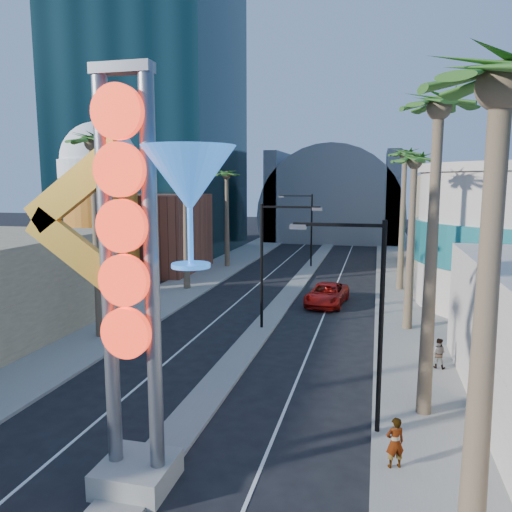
{
  "coord_description": "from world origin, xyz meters",
  "views": [
    {
      "loc": [
        6.94,
        -9.95,
        9.32
      ],
      "look_at": [
        -0.33,
        19.84,
        4.75
      ],
      "focal_mm": 35.0,
      "sensor_mm": 36.0,
      "label": 1
    }
  ],
  "objects_px": {
    "neon_sign": "(154,253)",
    "red_pickup": "(327,294)",
    "pedestrian_a": "(395,443)",
    "pedestrian_b": "(438,353)"
  },
  "relations": [
    {
      "from": "pedestrian_a",
      "to": "neon_sign",
      "type": "bearing_deg",
      "value": -1.16
    },
    {
      "from": "red_pickup",
      "to": "pedestrian_b",
      "type": "bearing_deg",
      "value": -55.35
    },
    {
      "from": "red_pickup",
      "to": "pedestrian_b",
      "type": "height_order",
      "value": "pedestrian_b"
    },
    {
      "from": "red_pickup",
      "to": "pedestrian_a",
      "type": "relative_size",
      "value": 3.4
    },
    {
      "from": "pedestrian_a",
      "to": "pedestrian_b",
      "type": "xyz_separation_m",
      "value": [
        2.36,
        9.56,
        -0.09
      ]
    },
    {
      "from": "red_pickup",
      "to": "pedestrian_a",
      "type": "distance_m",
      "value": 22.25
    },
    {
      "from": "red_pickup",
      "to": "pedestrian_a",
      "type": "xyz_separation_m",
      "value": [
        4.37,
        -21.82,
        0.2
      ]
    },
    {
      "from": "neon_sign",
      "to": "pedestrian_a",
      "type": "xyz_separation_m",
      "value": [
        6.92,
        2.72,
        -6.31
      ]
    },
    {
      "from": "neon_sign",
      "to": "red_pickup",
      "type": "relative_size",
      "value": 2.17
    },
    {
      "from": "pedestrian_a",
      "to": "pedestrian_b",
      "type": "relative_size",
      "value": 1.12
    }
  ]
}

